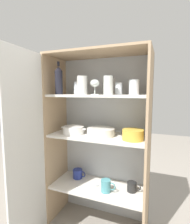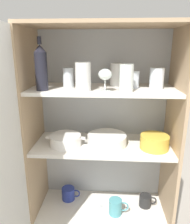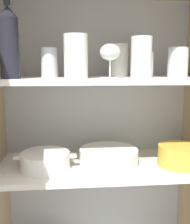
{
  "view_description": "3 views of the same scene",
  "coord_description": "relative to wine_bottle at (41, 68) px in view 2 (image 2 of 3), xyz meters",
  "views": [
    {
      "loc": [
        0.52,
        -1.21,
        1.21
      ],
      "look_at": [
        -0.03,
        0.17,
        1.03
      ],
      "focal_mm": 28.0,
      "sensor_mm": 36.0,
      "label": 1
    },
    {
      "loc": [
        0.04,
        -1.06,
        1.41
      ],
      "look_at": [
        -0.05,
        0.22,
        1.03
      ],
      "focal_mm": 35.0,
      "sensor_mm": 36.0,
      "label": 2
    },
    {
      "loc": [
        -0.12,
        -0.84,
        1.22
      ],
      "look_at": [
        -0.02,
        0.18,
        1.05
      ],
      "focal_mm": 42.0,
      "sensor_mm": 36.0,
      "label": 3
    }
  ],
  "objects": [
    {
      "name": "cupboard_back_panel",
      "position": [
        0.32,
        0.28,
        -0.55
      ],
      "size": [
        0.86,
        0.02,
        1.51
      ],
      "primitive_type": "cube",
      "color": "#B2B7BC",
      "rests_on": "ground_plane"
    },
    {
      "name": "cupboard_side_left",
      "position": [
        -0.1,
        0.1,
        -0.55
      ],
      "size": [
        0.02,
        0.38,
        1.51
      ],
      "primitive_type": "cube",
      "color": "tan",
      "rests_on": "ground_plane"
    },
    {
      "name": "cupboard_side_right",
      "position": [
        0.74,
        0.1,
        -0.55
      ],
      "size": [
        0.02,
        0.38,
        1.51
      ],
      "primitive_type": "cube",
      "color": "tan",
      "rests_on": "ground_plane"
    },
    {
      "name": "cupboard_top_panel",
      "position": [
        0.32,
        0.1,
        0.22
      ],
      "size": [
        0.86,
        0.38,
        0.02
      ],
      "primitive_type": "cube",
      "color": "tan",
      "rests_on": "cupboard_side_left"
    },
    {
      "name": "shelf_board_lower",
      "position": [
        0.32,
        0.1,
        -0.95
      ],
      "size": [
        0.83,
        0.35,
        0.02
      ],
      "primitive_type": "cube",
      "color": "silver"
    },
    {
      "name": "shelf_board_middle",
      "position": [
        0.32,
        0.1,
        -0.48
      ],
      "size": [
        0.83,
        0.35,
        0.02
      ],
      "primitive_type": "cube",
      "color": "silver"
    },
    {
      "name": "shelf_board_upper",
      "position": [
        0.32,
        0.1,
        -0.13
      ],
      "size": [
        0.83,
        0.35,
        0.02
      ],
      "primitive_type": "cube",
      "color": "silver"
    },
    {
      "name": "cupboard_door",
      "position": [
        -0.09,
        -0.31,
        -0.55
      ],
      "size": [
        0.05,
        0.43,
        1.51
      ],
      "color": "silver",
      "rests_on": "ground_plane"
    },
    {
      "name": "tumbler_glass_0",
      "position": [
        0.22,
        0.0,
        -0.05
      ],
      "size": [
        0.08,
        0.08,
        0.15
      ],
      "color": "white",
      "rests_on": "shelf_board_upper"
    },
    {
      "name": "tumbler_glass_1",
      "position": [
        0.12,
        0.11,
        -0.07
      ],
      "size": [
        0.06,
        0.06,
        0.11
      ],
      "color": "white",
      "rests_on": "shelf_board_upper"
    },
    {
      "name": "tumbler_glass_2",
      "position": [
        0.4,
        0.18,
        -0.05
      ],
      "size": [
        0.08,
        0.08,
        0.13
      ],
      "color": "white",
      "rests_on": "shelf_board_upper"
    },
    {
      "name": "tumbler_glass_3",
      "position": [
        0.5,
        0.11,
        -0.07
      ],
      "size": [
        0.06,
        0.06,
        0.1
      ],
      "color": "white",
      "rests_on": "shelf_board_upper"
    },
    {
      "name": "tumbler_glass_4",
      "position": [
        0.45,
        -0.01,
        -0.05
      ],
      "size": [
        0.07,
        0.07,
        0.14
      ],
      "color": "white",
      "rests_on": "shelf_board_upper"
    },
    {
      "name": "tumbler_glass_5",
      "position": [
        0.62,
        0.1,
        -0.06
      ],
      "size": [
        0.08,
        0.08,
        0.11
      ],
      "color": "white",
      "rests_on": "shelf_board_upper"
    },
    {
      "name": "wine_glass_0",
      "position": [
        0.34,
        -0.01,
        -0.04
      ],
      "size": [
        0.07,
        0.07,
        0.12
      ],
      "color": "white",
      "rests_on": "shelf_board_upper"
    },
    {
      "name": "wine_bottle",
      "position": [
        0.0,
        0.0,
        0.0
      ],
      "size": [
        0.07,
        0.07,
        0.28
      ],
      "color": "black",
      "rests_on": "shelf_board_upper"
    },
    {
      "name": "plate_stack_white",
      "position": [
        0.35,
        0.09,
        -0.44
      ],
      "size": [
        0.24,
        0.24,
        0.06
      ],
      "color": "white",
      "rests_on": "shelf_board_middle"
    },
    {
      "name": "mixing_bowl_large",
      "position": [
        0.63,
        0.05,
        -0.43
      ],
      "size": [
        0.17,
        0.17,
        0.08
      ],
      "color": "gold",
      "rests_on": "shelf_board_middle"
    },
    {
      "name": "casserole_dish",
      "position": [
        0.1,
        0.06,
        -0.44
      ],
      "size": [
        0.24,
        0.19,
        0.07
      ],
      "color": "white",
      "rests_on": "shelf_board_middle"
    },
    {
      "name": "coffee_mug_primary",
      "position": [
        0.62,
        0.14,
        -0.9
      ],
      "size": [
        0.12,
        0.08,
        0.08
      ],
      "color": "black",
      "rests_on": "shelf_board_lower"
    },
    {
      "name": "coffee_mug_extra_1",
      "position": [
        0.42,
        0.05,
        -0.89
      ],
      "size": [
        0.13,
        0.08,
        0.1
      ],
      "color": "teal",
      "rests_on": "shelf_board_lower"
    },
    {
      "name": "coffee_mug_extra_2",
      "position": [
        0.08,
        0.17,
        -0.9
      ],
      "size": [
        0.13,
        0.09,
        0.09
      ],
      "color": "#283893",
      "rests_on": "shelf_board_lower"
    },
    {
      "name": "serving_spoon",
      "position": [
        0.25,
        0.06,
        -0.94
      ],
      "size": [
        0.19,
        0.13,
        0.01
      ],
      "color": "silver",
      "rests_on": "shelf_board_lower"
    }
  ]
}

